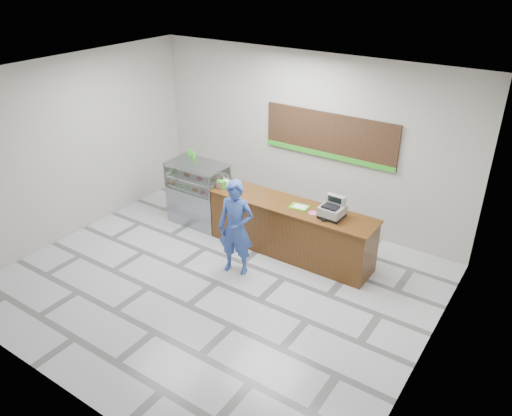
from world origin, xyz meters
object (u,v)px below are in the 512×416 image
Objects in this scene: sales_counter at (290,229)px; serving_tray at (299,207)px; cash_register at (333,210)px; customer at (236,228)px; display_case at (198,193)px.

serving_tray reaches higher than sales_counter.
customer is at bearing -139.50° from cash_register.
customer is (1.73, -1.03, 0.20)m from display_case.
serving_tray is 1.24m from customer.
display_case is at bearing -179.99° from sales_counter.
cash_register is at bearing -6.20° from serving_tray.
sales_counter is 1.05m from cash_register.
display_case reaches higher than sales_counter.
cash_register is (3.05, 0.00, 0.49)m from display_case.
serving_tray is (0.17, -0.00, 0.52)m from sales_counter.
display_case is 2.02m from customer.
sales_counter is 2.23m from display_case.
display_case is 0.76× the size of customer.
sales_counter is 1.86× the size of customer.
customer is at bearing -129.27° from serving_tray.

